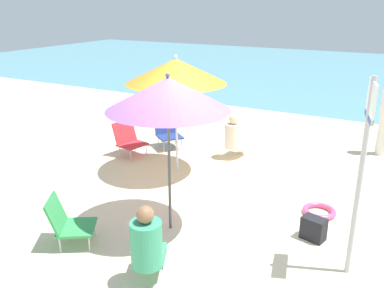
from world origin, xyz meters
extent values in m
plane|color=beige|center=(0.00, 0.00, 0.00)|extent=(40.00, 40.00, 0.00)
cube|color=#5693A3|center=(0.00, 14.25, 0.00)|extent=(40.00, 16.00, 0.01)
cylinder|color=silver|center=(-1.19, 1.15, 1.03)|extent=(0.04, 0.04, 2.06)
cone|color=orange|center=(-1.19, 1.15, 1.85)|extent=(1.74, 1.74, 0.42)
sphere|color=silver|center=(-1.19, 1.15, 2.09)|extent=(0.06, 0.06, 0.06)
cylinder|color=#4C4C51|center=(-0.25, -0.62, 1.04)|extent=(0.04, 0.04, 2.09)
cone|color=#8E56C6|center=(-0.25, -0.62, 1.88)|extent=(1.58, 1.58, 0.41)
sphere|color=#4C4C51|center=(-0.25, -0.62, 2.12)|extent=(0.06, 0.06, 0.06)
cube|color=navy|center=(-1.97, 2.16, 0.26)|extent=(0.68, 0.68, 0.03)
cube|color=navy|center=(-2.16, 2.32, 0.44)|extent=(0.41, 0.47, 0.35)
cylinder|color=silver|center=(-1.70, 2.19, 0.12)|extent=(0.02, 0.02, 0.25)
cylinder|color=silver|center=(-1.94, 1.89, 0.12)|extent=(0.02, 0.02, 0.25)
cylinder|color=silver|center=(-1.99, 2.43, 0.12)|extent=(0.02, 0.02, 0.25)
cylinder|color=silver|center=(-2.24, 2.13, 0.12)|extent=(0.02, 0.02, 0.25)
cube|color=red|center=(-2.38, 1.41, 0.24)|extent=(0.53, 0.59, 0.03)
cube|color=red|center=(-2.60, 1.46, 0.47)|extent=(0.27, 0.54, 0.43)
cylinder|color=silver|center=(-2.17, 1.57, 0.11)|extent=(0.02, 0.02, 0.23)
cylinder|color=silver|center=(-2.26, 1.17, 0.11)|extent=(0.02, 0.02, 0.23)
cylinder|color=silver|center=(-2.50, 1.65, 0.11)|extent=(0.02, 0.02, 0.23)
cylinder|color=silver|center=(-2.59, 1.24, 0.11)|extent=(0.02, 0.02, 0.23)
cube|color=#33934C|center=(-1.10, -1.53, 0.23)|extent=(0.64, 0.64, 0.03)
cube|color=#33934C|center=(-1.31, -1.65, 0.44)|extent=(0.39, 0.49, 0.41)
cylinder|color=silver|center=(-1.05, -1.27, 0.11)|extent=(0.02, 0.02, 0.22)
cylinder|color=silver|center=(-0.85, -1.59, 0.11)|extent=(0.02, 0.02, 0.22)
cylinder|color=silver|center=(-1.36, -1.46, 0.11)|extent=(0.02, 0.02, 0.22)
cylinder|color=silver|center=(-1.15, -1.78, 0.11)|extent=(0.02, 0.02, 0.22)
cylinder|color=silver|center=(2.00, 3.92, 0.40)|extent=(0.23, 0.23, 0.80)
cube|color=#389970|center=(0.09, -1.62, 0.26)|extent=(0.46, 0.47, 0.12)
cylinder|color=#896042|center=(0.02, -1.47, 0.13)|extent=(0.12, 0.12, 0.26)
cylinder|color=#389970|center=(0.16, -1.78, 0.52)|extent=(0.34, 0.34, 0.52)
sphere|color=#896042|center=(0.16, -1.78, 0.87)|extent=(0.19, 0.19, 0.19)
cube|color=silver|center=(-0.54, 2.45, 0.22)|extent=(0.39, 0.40, 0.12)
cylinder|color=beige|center=(-0.52, 2.61, 0.11)|extent=(0.12, 0.12, 0.22)
cylinder|color=silver|center=(-0.56, 2.27, 0.46)|extent=(0.35, 0.35, 0.49)
sphere|color=beige|center=(-0.56, 2.27, 0.80)|extent=(0.20, 0.20, 0.20)
cylinder|color=#ADADB2|center=(2.05, -0.48, 1.14)|extent=(0.06, 0.06, 2.28)
cube|color=white|center=(2.05, -0.48, 2.03)|extent=(0.14, 0.49, 0.40)
cube|color=navy|center=(2.05, -0.48, 1.86)|extent=(0.14, 0.49, 0.06)
torus|color=#E54C7F|center=(1.46, 0.77, 0.04)|extent=(0.49, 0.49, 0.08)
cube|color=black|center=(1.54, 0.03, 0.15)|extent=(0.34, 0.26, 0.31)
camera|label=1|loc=(2.42, -4.91, 2.97)|focal=38.83mm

